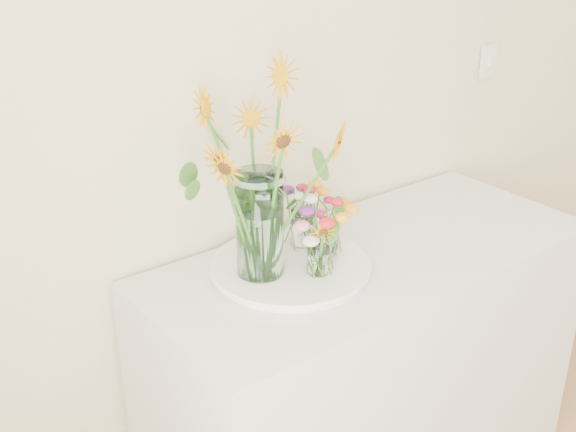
# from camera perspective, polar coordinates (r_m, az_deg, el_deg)

# --- Properties ---
(counter) EXTENTS (1.40, 0.60, 0.90)m
(counter) POSITION_cam_1_polar(r_m,az_deg,el_deg) (2.40, 6.19, -12.39)
(counter) COLOR white
(counter) RESTS_ON ground_plane
(tray) EXTENTS (0.43, 0.43, 0.02)m
(tray) POSITION_cam_1_polar(r_m,az_deg,el_deg) (2.03, 0.17, -4.19)
(tray) COLOR white
(tray) RESTS_ON counter
(mason_jar) EXTENTS (0.16, 0.16, 0.30)m
(mason_jar) POSITION_cam_1_polar(r_m,az_deg,el_deg) (1.91, -2.25, -0.69)
(mason_jar) COLOR #BDEBEB
(mason_jar) RESTS_ON tray
(sunflower_bouquet) EXTENTS (0.87, 0.87, 0.58)m
(sunflower_bouquet) POSITION_cam_1_polar(r_m,az_deg,el_deg) (1.85, -2.33, 3.33)
(sunflower_bouquet) COLOR orange
(sunflower_bouquet) RESTS_ON tray
(small_vase_a) EXTENTS (0.07, 0.07, 0.10)m
(small_vase_a) POSITION_cam_1_polar(r_m,az_deg,el_deg) (1.95, 2.42, -3.25)
(small_vase_a) COLOR white
(small_vase_a) RESTS_ON tray
(wildflower_posy_a) EXTENTS (0.18, 0.18, 0.19)m
(wildflower_posy_a) POSITION_cam_1_polar(r_m,az_deg,el_deg) (1.93, 2.44, -2.07)
(wildflower_posy_a) COLOR #FFA016
(wildflower_posy_a) RESTS_ON tray
(small_vase_b) EXTENTS (0.11, 0.11, 0.12)m
(small_vase_b) POSITION_cam_1_polar(r_m,az_deg,el_deg) (2.04, 2.87, -1.69)
(small_vase_b) COLOR white
(small_vase_b) RESTS_ON tray
(wildflower_posy_b) EXTENTS (0.23, 0.23, 0.21)m
(wildflower_posy_b) POSITION_cam_1_polar(r_m,az_deg,el_deg) (2.02, 2.90, -0.54)
(wildflower_posy_b) COLOR #FFA016
(wildflower_posy_b) RESTS_ON tray
(small_vase_c) EXTENTS (0.08, 0.08, 0.12)m
(small_vase_c) POSITION_cam_1_polar(r_m,az_deg,el_deg) (2.10, 1.14, -0.91)
(small_vase_c) COLOR white
(small_vase_c) RESTS_ON tray
(wildflower_posy_c) EXTENTS (0.21, 0.21, 0.21)m
(wildflower_posy_c) POSITION_cam_1_polar(r_m,az_deg,el_deg) (2.08, 1.15, 0.21)
(wildflower_posy_c) COLOR #FFA016
(wildflower_posy_c) RESTS_ON tray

